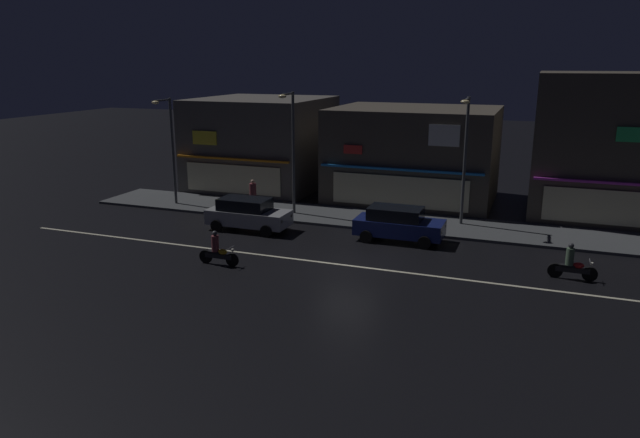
% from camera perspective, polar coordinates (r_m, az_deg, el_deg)
% --- Properties ---
extents(ground_plane, '(140.00, 140.00, 0.00)m').
position_cam_1_polar(ground_plane, '(25.58, 2.62, -4.52)').
color(ground_plane, black).
extents(lane_divider_stripe, '(34.11, 0.16, 0.01)m').
position_cam_1_polar(lane_divider_stripe, '(25.58, 2.62, -4.50)').
color(lane_divider_stripe, beige).
rests_on(lane_divider_stripe, ground).
extents(sidewalk_far, '(35.91, 4.08, 0.14)m').
position_cam_1_polar(sidewalk_far, '(32.54, 6.73, -0.19)').
color(sidewalk_far, '#424447').
rests_on(sidewalk_far, ground).
extents(storefront_left_block, '(8.30, 9.04, 6.12)m').
position_cam_1_polar(storefront_left_block, '(41.58, -5.58, 7.36)').
color(storefront_left_block, '#56514C').
rests_on(storefront_left_block, ground).
extents(storefront_center_block, '(9.92, 8.16, 5.78)m').
position_cam_1_polar(storefront_center_block, '(37.74, 9.09, 6.20)').
color(storefront_center_block, '#4C443A').
rests_on(storefront_center_block, ground).
extents(storefront_right_block, '(7.51, 8.22, 7.97)m').
position_cam_1_polar(storefront_right_block, '(37.06, 25.80, 6.45)').
color(storefront_right_block, '#4C443A').
rests_on(storefront_right_block, ground).
extents(streetlamp_west, '(0.44, 1.64, 6.34)m').
position_cam_1_polar(streetlamp_west, '(36.29, -14.30, 7.25)').
color(streetlamp_west, '#47494C').
rests_on(streetlamp_west, sidewalk_far).
extents(streetlamp_mid, '(0.44, 1.64, 6.81)m').
position_cam_1_polar(streetlamp_mid, '(32.86, -2.75, 7.36)').
color(streetlamp_mid, '#47494C').
rests_on(streetlamp_mid, sidewalk_far).
extents(streetlamp_east, '(0.44, 1.64, 6.68)m').
position_cam_1_polar(streetlamp_east, '(31.42, 13.84, 6.47)').
color(streetlamp_east, '#47494C').
rests_on(streetlamp_east, sidewalk_far).
extents(pedestrian_on_sidewalk, '(0.40, 0.40, 1.84)m').
position_cam_1_polar(pedestrian_on_sidewalk, '(34.27, -6.49, 2.17)').
color(pedestrian_on_sidewalk, brown).
rests_on(pedestrian_on_sidewalk, sidewalk_far).
extents(parked_car_near_kerb, '(4.30, 1.98, 1.67)m').
position_cam_1_polar(parked_car_near_kerb, '(30.92, -7.01, 0.52)').
color(parked_car_near_kerb, '#9EA0A5').
rests_on(parked_car_near_kerb, ground).
extents(parked_car_trailing, '(4.30, 1.98, 1.67)m').
position_cam_1_polar(parked_car_trailing, '(29.06, 7.58, -0.43)').
color(parked_car_trailing, navy).
rests_on(parked_car_trailing, ground).
extents(motorcycle_lead, '(1.90, 0.60, 1.52)m').
position_cam_1_polar(motorcycle_lead, '(25.86, 23.16, -4.05)').
color(motorcycle_lead, black).
rests_on(motorcycle_lead, ground).
extents(motorcycle_following, '(1.90, 0.60, 1.52)m').
position_cam_1_polar(motorcycle_following, '(25.84, -9.88, -3.05)').
color(motorcycle_following, black).
rests_on(motorcycle_following, ground).
extents(traffic_cone, '(0.36, 0.36, 0.55)m').
position_cam_1_polar(traffic_cone, '(31.43, -4.50, -0.29)').
color(traffic_cone, orange).
rests_on(traffic_cone, ground).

